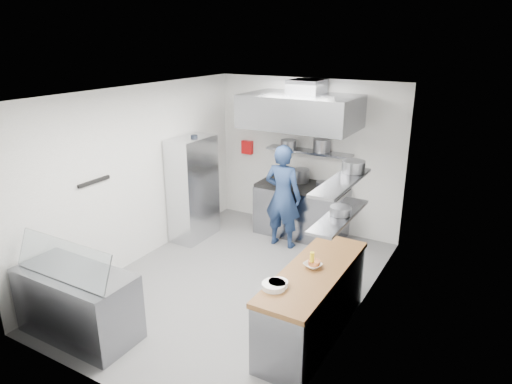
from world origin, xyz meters
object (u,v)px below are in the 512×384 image
Objects in this scene: gas_range at (301,211)px; wire_rack at (193,189)px; display_case at (78,303)px; chef at (283,196)px.

gas_range is 2.01m from wire_rack.
gas_range is at bearing 33.43° from wire_rack.
wire_rack reaches higher than display_case.
chef is 1.61m from wire_rack.
chef reaches higher than display_case.
chef reaches higher than gas_range.
display_case is at bearing -105.02° from gas_range.
display_case is (0.53, -3.02, -0.50)m from wire_rack.
wire_rack is 3.11m from display_case.
wire_rack reaches higher than gas_range.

